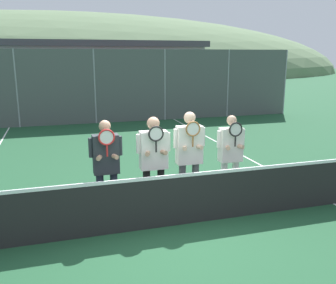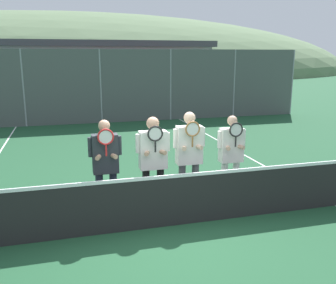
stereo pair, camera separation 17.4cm
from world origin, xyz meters
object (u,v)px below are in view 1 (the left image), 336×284
Objects in this scene: player_center_left at (154,157)px; car_center at (188,91)px; player_rightmost at (231,152)px; player_center_right at (189,152)px; player_leftmost at (106,163)px; car_left_of_center at (89,95)px.

car_center reaches higher than player_center_left.
player_center_right is at bearing -173.83° from player_rightmost.
car_center is at bearing 67.45° from player_center_left.
player_center_right reaches higher than player_center_left.
player_leftmost is 13.98m from car_center.
car_left_of_center is 1.03× the size of car_center.
player_rightmost is at bearing 3.37° from player_leftmost.
player_center_right reaches higher than player_leftmost.
player_center_right is 13.35m from car_center.
player_rightmost is (1.57, 0.14, -0.07)m from player_center_left.
player_center_right is (1.52, 0.05, 0.05)m from player_leftmost.
player_leftmost is at bearing -176.63° from player_rightmost.
player_leftmost is 0.40× the size of car_center.
player_leftmost is 0.99× the size of player_center_left.
player_leftmost is 0.84m from player_center_left.
player_center_right is 0.89m from player_rightmost.
car_center reaches higher than player_rightmost.
car_center is at bearing 73.60° from player_rightmost.
player_leftmost is 2.40m from player_rightmost.
car_center is at bearing 70.09° from player_center_right.
player_leftmost is 12.52m from car_left_of_center.
car_left_of_center is (0.87, 12.49, -0.15)m from player_leftmost.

